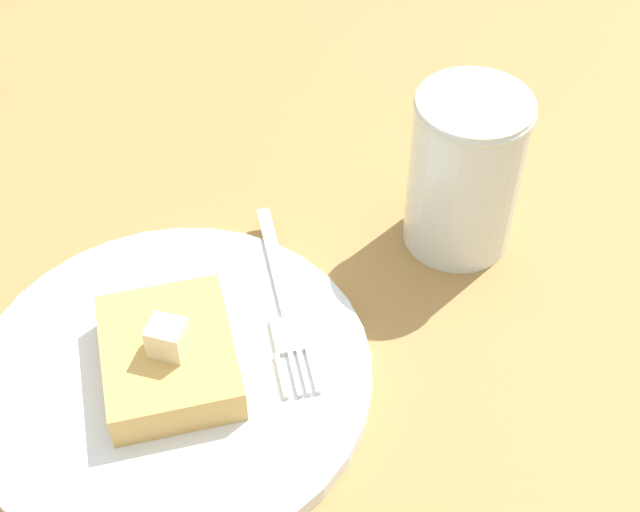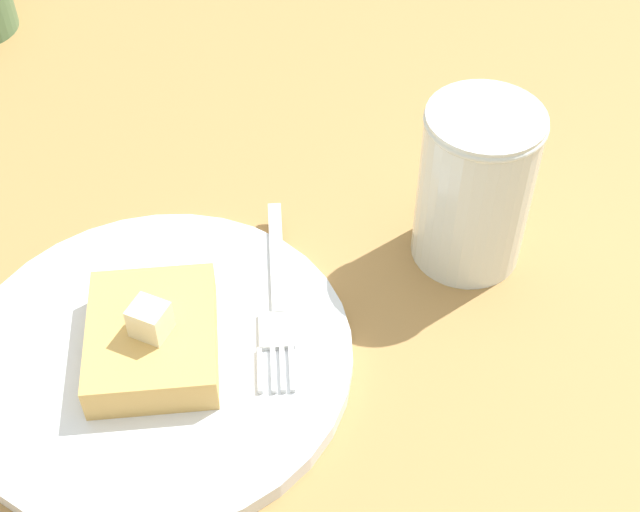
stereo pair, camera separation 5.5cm
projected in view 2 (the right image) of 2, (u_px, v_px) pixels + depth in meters
table_surface at (271, 330)px, 58.63cm from camera, size 101.74×101.74×2.37cm
plate at (157, 356)px, 54.82cm from camera, size 24.20×24.20×1.22cm
toast_slice_center at (153, 338)px, 53.53cm from camera, size 10.53×9.14×2.50cm
butter_pat_primary at (150, 319)px, 51.56cm from camera, size 2.48×2.61×2.09cm
fork at (275, 302)px, 56.91cm from camera, size 16.05×3.62×0.36cm
syrup_jar at (474, 190)px, 58.00cm from camera, size 7.65×7.65×11.67cm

